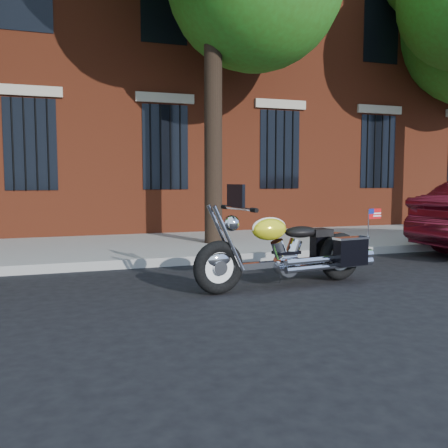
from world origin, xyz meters
name	(u,v)px	position (x,y,z in m)	size (l,w,h in m)	color
ground	(242,278)	(0.00, 0.00, 0.00)	(120.00, 120.00, 0.00)	black
curb	(213,259)	(0.00, 1.38, 0.07)	(40.00, 0.16, 0.15)	gray
sidewalk	(185,245)	(0.00, 3.26, 0.07)	(40.00, 3.60, 0.15)	gray
building	(131,39)	(0.00, 10.06, 6.00)	(26.00, 10.08, 12.00)	maroon
motorcycle	(292,252)	(0.44, -0.73, 0.47)	(2.76, 0.99, 1.38)	black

